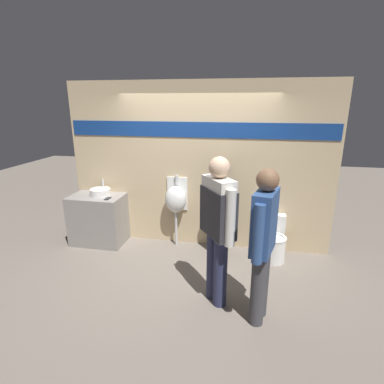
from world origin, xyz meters
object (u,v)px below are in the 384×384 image
cell_phone (108,198)px  person_with_lanyard (263,241)px  toilet (273,242)px  person_in_vest (218,222)px  urinal_near_counter (176,199)px  sink_basin (100,192)px

cell_phone → person_with_lanyard: person_with_lanyard is taller
toilet → person_in_vest: bearing=-121.9°
urinal_near_counter → person_in_vest: bearing=-58.3°
sink_basin → toilet: sink_basin is taller
sink_basin → person_in_vest: bearing=-30.7°
sink_basin → person_in_vest: (2.14, -1.27, 0.14)m
urinal_near_counter → cell_phone: bearing=-165.5°
urinal_near_counter → toilet: 1.69m
person_in_vest → person_with_lanyard: person_in_vest is taller
sink_basin → urinal_near_counter: bearing=4.6°
cell_phone → person_with_lanyard: (2.43, -1.33, 0.11)m
sink_basin → toilet: (2.89, -0.07, -0.62)m
urinal_near_counter → toilet: size_ratio=1.50×
person_in_vest → cell_phone: bearing=24.3°
urinal_near_counter → toilet: (1.60, -0.18, -0.54)m
urinal_near_counter → person_with_lanyard: size_ratio=0.70×
person_with_lanyard → person_in_vest: bearing=79.8°
sink_basin → cell_phone: sink_basin is taller
toilet → person_in_vest: (-0.75, -1.20, 0.77)m
toilet → person_with_lanyard: (-0.24, -1.43, 0.68)m
sink_basin → person_in_vest: person_in_vest is taller
urinal_near_counter → person_in_vest: (0.85, -1.38, 0.23)m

